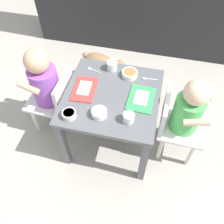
{
  "coord_description": "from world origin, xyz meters",
  "views": [
    {
      "loc": [
        0.22,
        -0.95,
        1.53
      ],
      "look_at": [
        0.0,
        0.0,
        0.3
      ],
      "focal_mm": 38.77,
      "sensor_mm": 36.0,
      "label": 1
    }
  ],
  "objects_px": {
    "seated_child_left": "(46,84)",
    "water_cup_left": "(112,66)",
    "seated_child_right": "(186,112)",
    "dog": "(103,65)",
    "food_tray_left": "(84,89)",
    "spoon_by_left_tray": "(93,70)",
    "veggie_bowl_far": "(130,74)",
    "water_cup_right": "(129,118)",
    "dining_table": "(112,104)",
    "food_tray_right": "(141,99)",
    "cereal_bowl_right_side": "(99,113)",
    "veggie_bowl_near": "(69,114)",
    "spoon_by_right_tray": "(148,79)"
  },
  "relations": [
    {
      "from": "seated_child_left",
      "to": "water_cup_left",
      "type": "height_order",
      "value": "seated_child_left"
    },
    {
      "from": "seated_child_right",
      "to": "water_cup_left",
      "type": "bearing_deg",
      "value": 157.02
    },
    {
      "from": "dog",
      "to": "food_tray_left",
      "type": "xyz_separation_m",
      "value": [
        0.03,
        -0.53,
        0.27
      ]
    },
    {
      "from": "spoon_by_left_tray",
      "to": "water_cup_left",
      "type": "bearing_deg",
      "value": 17.31
    },
    {
      "from": "seated_child_left",
      "to": "dog",
      "type": "bearing_deg",
      "value": 63.95
    },
    {
      "from": "seated_child_left",
      "to": "veggie_bowl_far",
      "type": "height_order",
      "value": "seated_child_left"
    },
    {
      "from": "food_tray_left",
      "to": "spoon_by_left_tray",
      "type": "height_order",
      "value": "food_tray_left"
    },
    {
      "from": "veggie_bowl_far",
      "to": "water_cup_right",
      "type": "bearing_deg",
      "value": -80.41
    },
    {
      "from": "dining_table",
      "to": "seated_child_right",
      "type": "height_order",
      "value": "seated_child_right"
    },
    {
      "from": "seated_child_left",
      "to": "spoon_by_left_tray",
      "type": "height_order",
      "value": "seated_child_left"
    },
    {
      "from": "food_tray_left",
      "to": "food_tray_right",
      "type": "distance_m",
      "value": 0.35
    },
    {
      "from": "food_tray_right",
      "to": "cereal_bowl_right_side",
      "type": "xyz_separation_m",
      "value": [
        -0.21,
        -0.17,
        0.01
      ]
    },
    {
      "from": "food_tray_right",
      "to": "dog",
      "type": "bearing_deg",
      "value": 125.12
    },
    {
      "from": "water_cup_right",
      "to": "veggie_bowl_near",
      "type": "relative_size",
      "value": 0.81
    },
    {
      "from": "seated_child_right",
      "to": "food_tray_right",
      "type": "relative_size",
      "value": 3.14
    },
    {
      "from": "food_tray_left",
      "to": "veggie_bowl_near",
      "type": "bearing_deg",
      "value": -95.26
    },
    {
      "from": "dining_table",
      "to": "seated_child_left",
      "type": "xyz_separation_m",
      "value": [
        -0.45,
        0.04,
        0.04
      ]
    },
    {
      "from": "cereal_bowl_right_side",
      "to": "water_cup_right",
      "type": "bearing_deg",
      "value": -0.93
    },
    {
      "from": "veggie_bowl_far",
      "to": "spoon_by_left_tray",
      "type": "distance_m",
      "value": 0.24
    },
    {
      "from": "seated_child_left",
      "to": "cereal_bowl_right_side",
      "type": "bearing_deg",
      "value": -25.78
    },
    {
      "from": "cereal_bowl_right_side",
      "to": "seated_child_right",
      "type": "bearing_deg",
      "value": 20.16
    },
    {
      "from": "water_cup_right",
      "to": "veggie_bowl_near",
      "type": "xyz_separation_m",
      "value": [
        -0.32,
        -0.04,
        -0.01
      ]
    },
    {
      "from": "cereal_bowl_right_side",
      "to": "spoon_by_right_tray",
      "type": "bearing_deg",
      "value": 56.69
    },
    {
      "from": "dining_table",
      "to": "water_cup_left",
      "type": "bearing_deg",
      "value": 102.97
    },
    {
      "from": "seated_child_right",
      "to": "spoon_by_left_tray",
      "type": "bearing_deg",
      "value": 164.41
    },
    {
      "from": "seated_child_left",
      "to": "veggie_bowl_near",
      "type": "relative_size",
      "value": 8.82
    },
    {
      "from": "dog",
      "to": "veggie_bowl_far",
      "type": "distance_m",
      "value": 0.52
    },
    {
      "from": "food_tray_left",
      "to": "spoon_by_right_tray",
      "type": "relative_size",
      "value": 2.16
    },
    {
      "from": "dog",
      "to": "water_cup_right",
      "type": "xyz_separation_m",
      "value": [
        0.33,
        -0.7,
        0.28
      ]
    },
    {
      "from": "dining_table",
      "to": "food_tray_left",
      "type": "bearing_deg",
      "value": 178.11
    },
    {
      "from": "spoon_by_right_tray",
      "to": "food_tray_right",
      "type": "bearing_deg",
      "value": -96.36
    },
    {
      "from": "dog",
      "to": "food_tray_left",
      "type": "bearing_deg",
      "value": -87.07
    },
    {
      "from": "dining_table",
      "to": "veggie_bowl_near",
      "type": "height_order",
      "value": "veggie_bowl_near"
    },
    {
      "from": "food_tray_right",
      "to": "food_tray_left",
      "type": "bearing_deg",
      "value": 180.0
    },
    {
      "from": "food_tray_left",
      "to": "food_tray_right",
      "type": "xyz_separation_m",
      "value": [
        0.35,
        0.0,
        -0.0
      ]
    },
    {
      "from": "water_cup_right",
      "to": "spoon_by_left_tray",
      "type": "height_order",
      "value": "water_cup_right"
    },
    {
      "from": "veggie_bowl_near",
      "to": "veggie_bowl_far",
      "type": "xyz_separation_m",
      "value": [
        0.26,
        0.4,
        -0.0
      ]
    },
    {
      "from": "food_tray_left",
      "to": "dining_table",
      "type": "bearing_deg",
      "value": -1.89
    },
    {
      "from": "dining_table",
      "to": "spoon_by_right_tray",
      "type": "xyz_separation_m",
      "value": [
        0.19,
        0.18,
        0.08
      ]
    },
    {
      "from": "cereal_bowl_right_side",
      "to": "veggie_bowl_far",
      "type": "height_order",
      "value": "cereal_bowl_right_side"
    },
    {
      "from": "spoon_by_left_tray",
      "to": "food_tray_left",
      "type": "bearing_deg",
      "value": -90.06
    },
    {
      "from": "food_tray_left",
      "to": "seated_child_left",
      "type": "bearing_deg",
      "value": 173.77
    },
    {
      "from": "seated_child_right",
      "to": "seated_child_left",
      "type": "bearing_deg",
      "value": 178.53
    },
    {
      "from": "spoon_by_right_tray",
      "to": "veggie_bowl_far",
      "type": "bearing_deg",
      "value": 178.47
    },
    {
      "from": "water_cup_right",
      "to": "spoon_by_right_tray",
      "type": "bearing_deg",
      "value": 79.85
    },
    {
      "from": "water_cup_left",
      "to": "veggie_bowl_near",
      "type": "relative_size",
      "value": 0.86
    },
    {
      "from": "water_cup_right",
      "to": "cereal_bowl_right_side",
      "type": "xyz_separation_m",
      "value": [
        -0.17,
        0.0,
        -0.0
      ]
    },
    {
      "from": "water_cup_right",
      "to": "cereal_bowl_right_side",
      "type": "distance_m",
      "value": 0.17
    },
    {
      "from": "water_cup_right",
      "to": "food_tray_right",
      "type": "bearing_deg",
      "value": 76.04
    },
    {
      "from": "food_tray_left",
      "to": "cereal_bowl_right_side",
      "type": "xyz_separation_m",
      "value": [
        0.14,
        -0.17,
        0.01
      ]
    }
  ]
}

